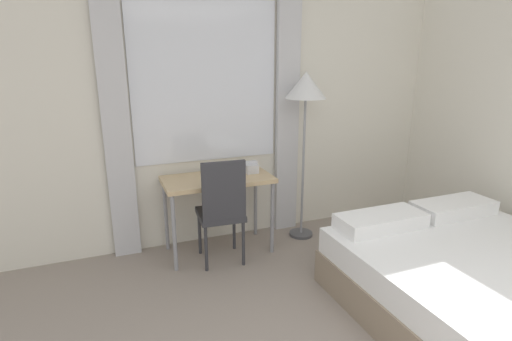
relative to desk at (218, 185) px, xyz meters
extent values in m
cube|color=silver|center=(0.20, 0.34, 0.67)|extent=(5.67, 0.05, 2.70)
cube|color=white|center=(0.00, 0.31, 0.92)|extent=(1.40, 0.01, 1.50)
cube|color=silver|center=(-0.84, 0.27, 0.62)|extent=(0.24, 0.06, 2.60)
cube|color=silver|center=(0.84, 0.27, 0.62)|extent=(0.24, 0.06, 2.60)
cube|color=tan|center=(0.00, 0.00, 0.06)|extent=(1.01, 0.52, 0.04)
cylinder|color=gray|center=(-0.47, -0.22, -0.32)|extent=(0.04, 0.04, 0.71)
cylinder|color=gray|center=(0.47, -0.22, -0.32)|extent=(0.04, 0.04, 0.71)
cylinder|color=gray|center=(-0.47, 0.22, -0.32)|extent=(0.04, 0.04, 0.71)
cylinder|color=gray|center=(0.47, 0.22, -0.32)|extent=(0.04, 0.04, 0.71)
cube|color=#333338|center=(-0.03, -0.17, -0.22)|extent=(0.43, 0.43, 0.05)
cube|color=#333338|center=(-0.05, -0.35, 0.06)|extent=(0.38, 0.06, 0.52)
cylinder|color=#333338|center=(-0.22, -0.33, -0.46)|extent=(0.03, 0.03, 0.43)
cylinder|color=#333338|center=(0.12, -0.35, -0.46)|extent=(0.03, 0.03, 0.43)
cylinder|color=#333338|center=(-0.19, 0.01, -0.46)|extent=(0.03, 0.03, 0.43)
cylinder|color=#333338|center=(0.15, -0.01, -0.46)|extent=(0.03, 0.03, 0.43)
cube|color=gray|center=(1.48, -1.80, -0.54)|extent=(1.75, 1.98, 0.28)
cube|color=white|center=(1.48, -1.80, -0.29)|extent=(1.72, 1.94, 0.21)
cube|color=white|center=(1.08, -1.01, -0.13)|extent=(0.74, 0.32, 0.12)
cube|color=white|center=(1.87, -1.01, -0.13)|extent=(0.74, 0.32, 0.12)
cylinder|color=#4C4C51|center=(0.91, 0.01, -0.66)|extent=(0.24, 0.24, 0.03)
cylinder|color=gray|center=(0.91, 0.01, 0.06)|extent=(0.02, 0.02, 1.42)
cone|color=silver|center=(0.91, 0.01, 0.90)|extent=(0.40, 0.40, 0.25)
cube|color=silver|center=(0.35, 0.06, 0.12)|extent=(0.12, 0.17, 0.08)
cube|color=silver|center=(0.35, 0.06, 0.17)|extent=(0.14, 0.06, 0.02)
cube|color=#4C4238|center=(0.08, 0.01, 0.09)|extent=(0.29, 0.27, 0.02)
cube|color=white|center=(0.08, 0.01, 0.09)|extent=(0.27, 0.25, 0.01)
camera|label=1|loc=(-0.98, -3.44, 1.17)|focal=28.00mm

